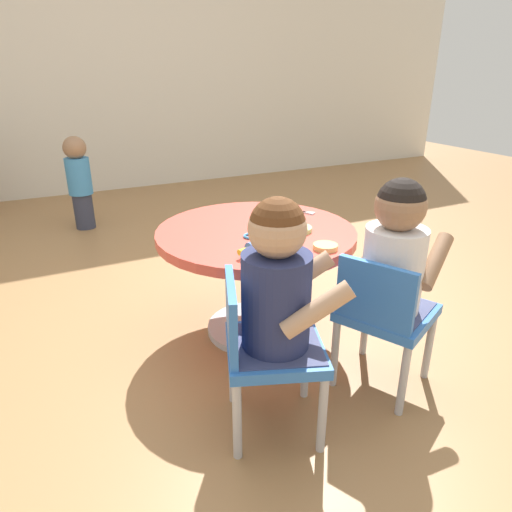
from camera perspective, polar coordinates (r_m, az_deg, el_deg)
name	(u,v)px	position (r m, az deg, el deg)	size (l,w,h in m)	color
ground_plane	(256,330)	(2.13, 0.00, -9.17)	(10.00, 10.00, 0.00)	#9E7247
back_wall	(105,32)	(4.70, -18.28, 25.00)	(8.00, 0.12, 2.80)	silver
craft_table	(256,257)	(1.96, 0.00, -0.07)	(0.84, 0.84, 0.49)	silver
child_chair_left	(264,347)	(1.46, 1.02, -11.34)	(0.39, 0.39, 0.54)	#B7B7BC
seated_child_left	(278,282)	(1.35, 2.77, -3.23)	(0.42, 0.37, 0.51)	#3F4772
child_chair_right	(383,314)	(1.70, 15.61, -7.03)	(0.40, 0.40, 0.54)	#B7B7BC
seated_child_right	(395,252)	(1.63, 16.98, 0.48)	(0.43, 0.39, 0.51)	#3F4772
toddler_standing	(79,180)	(3.57, -21.17, 8.81)	(0.17, 0.17, 0.67)	#33384C
rolling_pin	(263,245)	(1.67, 0.91, 1.40)	(0.23, 0.08, 0.05)	#3F72CC
craft_scissors	(296,211)	(2.16, 5.06, 5.59)	(0.12, 0.14, 0.01)	silver
playdough_blob_0	(325,247)	(1.72, 8.65, 1.15)	(0.09, 0.09, 0.02)	#F2CC72
playdough_blob_1	(298,229)	(1.90, 5.24, 3.37)	(0.12, 0.12, 0.02)	#B2E58C
cookie_cutter_0	(266,240)	(1.78, 1.23, 2.07)	(0.05, 0.05, 0.01)	#3F99D8
cookie_cutter_1	(251,236)	(1.82, -0.67, 2.51)	(0.06, 0.06, 0.01)	#3F99D8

